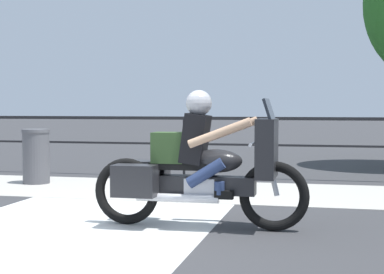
{
  "coord_description": "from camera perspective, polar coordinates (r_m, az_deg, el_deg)",
  "views": [
    {
      "loc": [
        2.62,
        -5.75,
        1.35
      ],
      "look_at": [
        0.98,
        1.49,
        0.97
      ],
      "focal_mm": 55.0,
      "sensor_mm": 36.0,
      "label": 1
    }
  ],
  "objects": [
    {
      "name": "ground_plane",
      "position": [
        6.46,
        -11.66,
        -9.19
      ],
      "size": [
        120.0,
        120.0,
        0.0
      ],
      "primitive_type": "plane",
      "color": "#38383A"
    },
    {
      "name": "sidewalk_band",
      "position": [
        9.61,
        -3.23,
        -5.1
      ],
      "size": [
        44.0,
        2.4,
        0.01
      ],
      "primitive_type": "cube",
      "color": "#B7B2A8",
      "rests_on": "ground"
    },
    {
      "name": "crosswalk_band",
      "position": [
        6.32,
        -13.17,
        -9.44
      ],
      "size": [
        3.03,
        6.0,
        0.01
      ],
      "primitive_type": "cube",
      "color": "silver",
      "rests_on": "ground"
    },
    {
      "name": "fence_railing",
      "position": [
        11.22,
        -0.78,
        0.74
      ],
      "size": [
        36.0,
        0.05,
        1.16
      ],
      "color": "black",
      "rests_on": "ground"
    },
    {
      "name": "motorcycle",
      "position": [
        6.55,
        0.63,
        -2.89
      ],
      "size": [
        2.44,
        0.76,
        1.54
      ],
      "rotation": [
        0.0,
        0.0,
        0.06
      ],
      "color": "black",
      "rests_on": "ground"
    },
    {
      "name": "trash_bin",
      "position": [
        10.63,
        -14.88,
        -1.83
      ],
      "size": [
        0.49,
        0.49,
        0.96
      ],
      "color": "#515156",
      "rests_on": "ground"
    }
  ]
}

